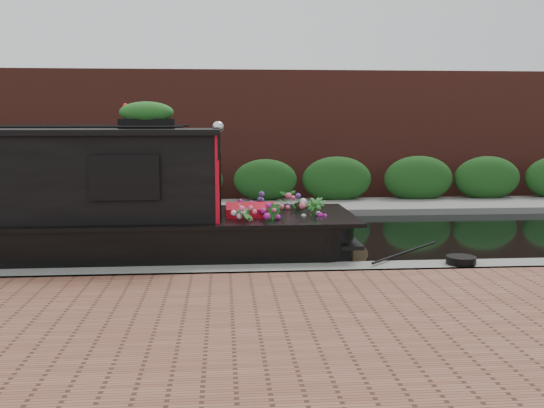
{
  "coord_description": "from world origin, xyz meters",
  "views": [
    {
      "loc": [
        1.02,
        -12.22,
        2.47
      ],
      "look_at": [
        1.97,
        -0.6,
        0.84
      ],
      "focal_mm": 40.0,
      "sensor_mm": 36.0,
      "label": 1
    }
  ],
  "objects": [
    {
      "name": "coiled_mooring_rope",
      "position": [
        4.69,
        -3.31,
        0.31
      ],
      "size": [
        0.46,
        0.46,
        0.12
      ],
      "primitive_type": "cylinder",
      "color": "black",
      "rests_on": "near_bank_coping"
    },
    {
      "name": "far_hedge",
      "position": [
        0.0,
        5.1,
        0.0
      ],
      "size": [
        40.0,
        1.1,
        2.8
      ],
      "primitive_type": "cube",
      "color": "#194417",
      "rests_on": "ground"
    },
    {
      "name": "near_bank_pavers",
      "position": [
        0.0,
        -7.0,
        0.0
      ],
      "size": [
        40.0,
        7.0,
        0.5
      ],
      "primitive_type": "cube",
      "color": "brown",
      "rests_on": "ground"
    },
    {
      "name": "far_bank_path",
      "position": [
        0.0,
        4.2,
        0.0
      ],
      "size": [
        40.0,
        2.4,
        0.34
      ],
      "primitive_type": "cube",
      "color": "slate",
      "rests_on": "ground"
    },
    {
      "name": "ground",
      "position": [
        0.0,
        0.0,
        0.0
      ],
      "size": [
        80.0,
        80.0,
        0.0
      ],
      "primitive_type": "plane",
      "color": "black",
      "rests_on": "ground"
    },
    {
      "name": "far_brick_wall",
      "position": [
        0.0,
        7.2,
        0.0
      ],
      "size": [
        40.0,
        1.0,
        8.0
      ],
      "primitive_type": "cube",
      "color": "maroon",
      "rests_on": "ground"
    },
    {
      "name": "rope_fender",
      "position": [
        3.35,
        -1.95,
        0.16
      ],
      "size": [
        0.32,
        0.4,
        0.32
      ],
      "primitive_type": "cylinder",
      "rotation": [
        1.57,
        0.0,
        0.0
      ],
      "color": "brown",
      "rests_on": "ground"
    },
    {
      "name": "near_bank_coping",
      "position": [
        0.0,
        -3.3,
        0.0
      ],
      "size": [
        40.0,
        0.6,
        0.5
      ],
      "primitive_type": "cube",
      "color": "slate",
      "rests_on": "ground"
    }
  ]
}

